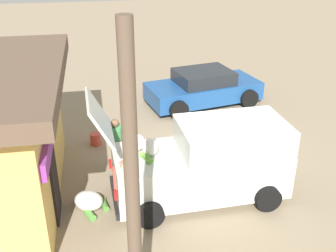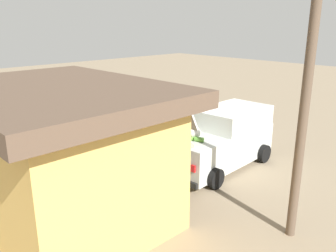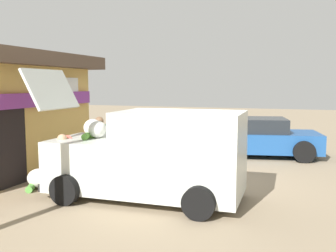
{
  "view_description": "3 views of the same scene",
  "coord_description": "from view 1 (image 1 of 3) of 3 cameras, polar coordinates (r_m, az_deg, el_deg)",
  "views": [
    {
      "loc": [
        -9.67,
        2.94,
        5.91
      ],
      "look_at": [
        0.93,
        0.99,
        0.72
      ],
      "focal_mm": 43.46,
      "sensor_mm": 36.0,
      "label": 1
    },
    {
      "loc": [
        -8.23,
        9.43,
        4.65
      ],
      "look_at": [
        0.58,
        0.9,
        0.98
      ],
      "focal_mm": 37.28,
      "sensor_mm": 36.0,
      "label": 2
    },
    {
      "loc": [
        -8.85,
        -2.46,
        2.43
      ],
      "look_at": [
        0.81,
        1.02,
        1.29
      ],
      "focal_mm": 40.41,
      "sensor_mm": 36.0,
      "label": 3
    }
  ],
  "objects": [
    {
      "name": "ground_plane",
      "position": [
        11.71,
        5.6,
        -4.75
      ],
      "size": [
        60.0,
        60.0,
        0.0
      ],
      "primitive_type": "plane",
      "color": "gray"
    },
    {
      "name": "delivery_van",
      "position": [
        9.8,
        5.41,
        -4.96
      ],
      "size": [
        2.18,
        4.62,
        2.77
      ],
      "color": "silver",
      "rests_on": "ground_plane"
    },
    {
      "name": "parked_sedan",
      "position": [
        15.28,
        4.96,
        5.34
      ],
      "size": [
        2.83,
        4.44,
        1.29
      ],
      "color": "#1E4C8C",
      "rests_on": "ground_plane"
    },
    {
      "name": "vendor_standing",
      "position": [
        10.73,
        -7.32,
        -2.29
      ],
      "size": [
        0.53,
        0.45,
        1.58
      ],
      "color": "navy",
      "rests_on": "ground_plane"
    },
    {
      "name": "customer_bending",
      "position": [
        9.52,
        -5.98,
        -6.69
      ],
      "size": [
        0.76,
        0.57,
        1.35
      ],
      "color": "#726047",
      "rests_on": "ground_plane"
    },
    {
      "name": "unloaded_banana_pile",
      "position": [
        9.82,
        -10.96,
        -10.37
      ],
      "size": [
        0.91,
        0.89,
        0.45
      ],
      "color": "silver",
      "rests_on": "ground_plane"
    },
    {
      "name": "paint_bucket",
      "position": [
        12.58,
        -10.12,
        -1.82
      ],
      "size": [
        0.34,
        0.34,
        0.36
      ],
      "primitive_type": "cylinder",
      "color": "#BF3F33",
      "rests_on": "ground_plane"
    },
    {
      "name": "utility_pole",
      "position": [
        5.61,
        -4.94,
        -11.22
      ],
      "size": [
        0.2,
        0.2,
        5.1
      ],
      "primitive_type": "cylinder",
      "color": "brown",
      "rests_on": "ground_plane"
    }
  ]
}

